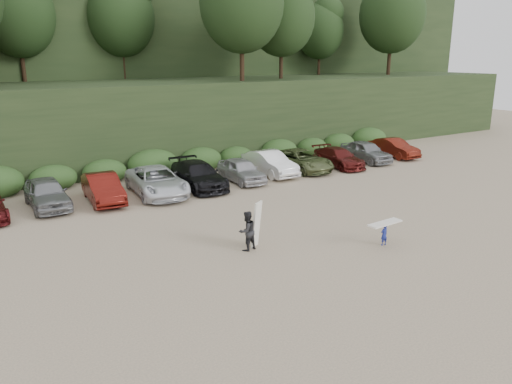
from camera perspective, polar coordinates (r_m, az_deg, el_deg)
ground at (r=22.28m, az=-0.02°, el=-5.67°), size 120.00×120.00×0.00m
hillside_backdrop at (r=54.68m, az=-21.86°, el=17.78°), size 90.00×41.50×28.00m
parked_cars at (r=30.59m, az=-9.83°, el=1.51°), size 39.92×6.36×1.63m
child_surfer at (r=22.33m, az=14.46°, el=-4.19°), size 1.78×0.60×1.05m
adult_surfer at (r=21.08m, az=-0.95°, el=-4.40°), size 1.34×0.80×2.03m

